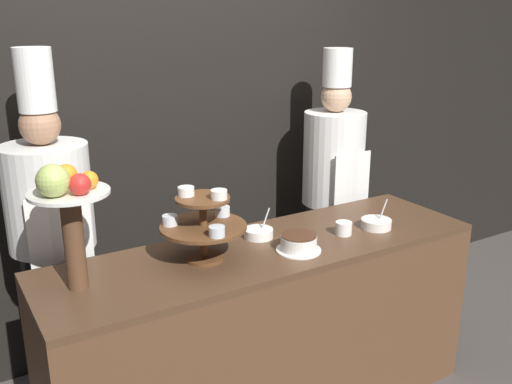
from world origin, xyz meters
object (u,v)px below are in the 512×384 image
(cake_round, at_px, (299,243))
(chef_center_left, at_px, (333,180))
(fruit_pedestal, at_px, (67,202))
(serving_bowl_far, at_px, (259,233))
(chef_left, at_px, (52,231))
(cup_white, at_px, (344,228))
(serving_bowl_near, at_px, (376,224))
(tiered_stand, at_px, (203,222))

(cake_round, relative_size, chef_center_left, 0.12)
(fruit_pedestal, xyz_separation_m, serving_bowl_far, (0.93, 0.09, -0.35))
(cake_round, bearing_deg, chef_center_left, 42.84)
(chef_left, xyz_separation_m, chef_center_left, (1.75, -0.00, -0.00))
(fruit_pedestal, relative_size, cup_white, 6.48)
(cup_white, relative_size, serving_bowl_far, 0.57)
(serving_bowl_near, distance_m, chef_center_left, 0.73)
(chef_left, bearing_deg, cake_round, -36.59)
(cup_white, relative_size, chef_left, 0.04)
(cake_round, bearing_deg, tiered_stand, 161.23)
(serving_bowl_far, bearing_deg, chef_center_left, 29.32)
(tiered_stand, relative_size, chef_center_left, 0.22)
(serving_bowl_far, bearing_deg, tiered_stand, -164.34)
(cake_round, distance_m, chef_left, 1.21)
(serving_bowl_near, bearing_deg, chef_center_left, 69.62)
(chef_center_left, bearing_deg, chef_left, 180.00)
(chef_left, bearing_deg, fruit_pedestal, -93.49)
(cake_round, bearing_deg, fruit_pedestal, 171.04)
(serving_bowl_near, xyz_separation_m, chef_left, (-1.50, 0.68, 0.03))
(fruit_pedestal, distance_m, serving_bowl_near, 1.57)
(cup_white, xyz_separation_m, chef_center_left, (0.46, 0.67, 0.02))
(fruit_pedestal, height_order, cake_round, fruit_pedestal)
(serving_bowl_far, relative_size, chef_left, 0.08)
(cup_white, xyz_separation_m, serving_bowl_near, (0.21, -0.02, -0.01))
(cup_white, height_order, chef_left, chef_left)
(chef_left, relative_size, chef_center_left, 1.03)
(cake_round, height_order, serving_bowl_far, serving_bowl_far)
(chef_center_left, bearing_deg, serving_bowl_far, -150.68)
(fruit_pedestal, height_order, cup_white, fruit_pedestal)
(fruit_pedestal, distance_m, chef_left, 0.65)
(cup_white, bearing_deg, serving_bowl_near, -4.22)
(tiered_stand, distance_m, cake_round, 0.47)
(cake_round, xyz_separation_m, chef_center_left, (0.78, 0.72, 0.01))
(cake_round, distance_m, serving_bowl_far, 0.25)
(fruit_pedestal, relative_size, chef_left, 0.29)
(cake_round, height_order, serving_bowl_near, serving_bowl_near)
(fruit_pedestal, xyz_separation_m, chef_left, (0.03, 0.56, -0.32))
(serving_bowl_near, bearing_deg, tiered_stand, 173.59)
(serving_bowl_far, distance_m, chef_left, 1.02)
(chef_center_left, bearing_deg, serving_bowl_near, -110.38)
(chef_left, bearing_deg, chef_center_left, -0.00)
(tiered_stand, bearing_deg, chef_center_left, 25.60)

